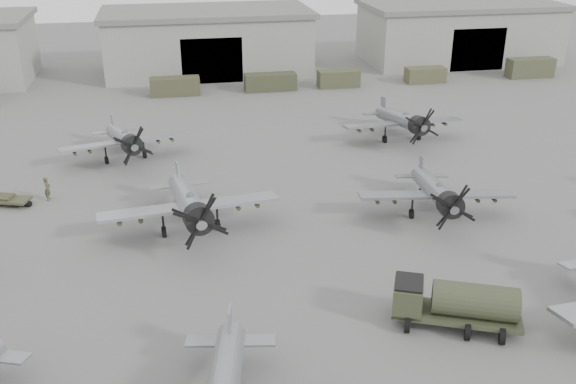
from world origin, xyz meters
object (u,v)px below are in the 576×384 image
Objects in this scene: aircraft_mid_2 at (437,193)px; fuel_tanker at (455,302)px; aircraft_mid_1 at (190,204)px; aircraft_far_0 at (124,139)px; aircraft_far_1 at (403,121)px; ground_crew at (47,189)px.

fuel_tanker is at bearing -99.67° from aircraft_mid_2.
aircraft_mid_2 reaches higher than fuel_tanker.
aircraft_far_0 is at bearing 101.97° from aircraft_mid_1.
aircraft_far_1 is at bearing -13.58° from aircraft_far_0.
aircraft_far_1 reaches higher than aircraft_far_0.
ground_crew is at bearing -141.39° from aircraft_far_0.
aircraft_far_0 is 9.73m from ground_crew.
aircraft_mid_1 is at bearing -120.70° from ground_crew.
aircraft_mid_2 is 1.59× the size of fuel_tanker.
ground_crew is (-5.84, -7.69, -1.15)m from aircraft_far_0.
aircraft_mid_2 is 28.89m from aircraft_far_0.
aircraft_far_1 is 31.20m from fuel_tanker.
aircraft_mid_1 is at bearing -146.52° from aircraft_far_1.
aircraft_mid_2 is 13.81m from fuel_tanker.
aircraft_far_0 is at bearing -31.55° from ground_crew.
aircraft_mid_1 is 16.64m from aircraft_far_0.
aircraft_far_1 is 1.63× the size of fuel_tanker.
ground_crew is at bearing 171.74° from aircraft_mid_2.
aircraft_mid_2 is 1.00× the size of aircraft_far_0.
aircraft_far_1 is 6.13× the size of ground_crew.
ground_crew is (-11.02, 8.12, -1.38)m from aircraft_mid_1.
aircraft_far_1 is at bearing 98.16° from fuel_tanker.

